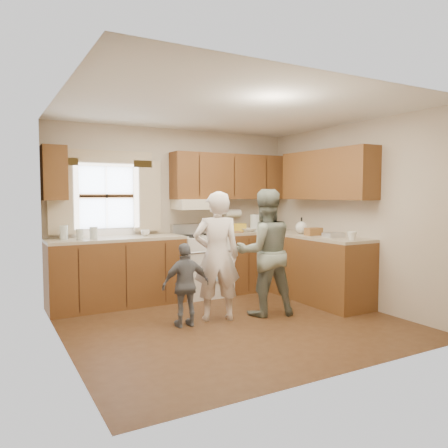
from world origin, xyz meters
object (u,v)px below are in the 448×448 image
woman_right (265,252)px  child (186,285)px  woman_left (217,256)px  stove (202,265)px

woman_right → child: bearing=13.2°
woman_right → woman_left: bearing=6.4°
stove → woman_right: woman_right is taller
stove → woman_left: woman_left is taller
stove → child: stove is taller
woman_right → child: woman_right is taller
stove → child: (-0.85, -1.30, 0.02)m
woman_right → child: size_ratio=1.64×
stove → woman_right: bearing=-80.2°
child → woman_right: bearing=-178.3°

